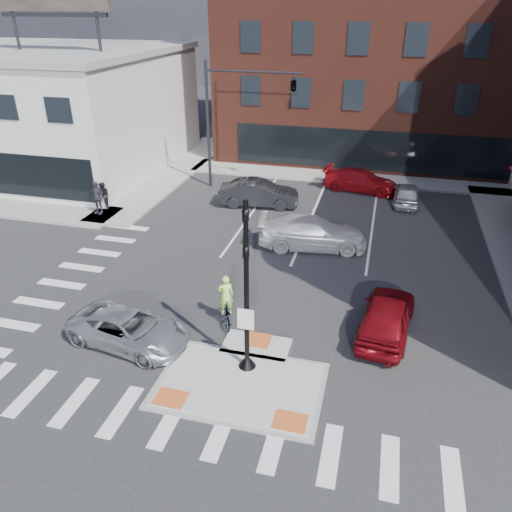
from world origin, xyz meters
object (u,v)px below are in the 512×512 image
(red_sedan, at_px, (387,316))
(cyclist, at_px, (226,308))
(silver_suv, at_px, (129,329))
(bg_car_dark, at_px, (259,193))
(pedestrian_b, at_px, (97,198))
(bg_car_silver, at_px, (406,193))
(bg_car_red, at_px, (361,181))
(pedestrian_a, at_px, (104,196))
(white_pickup, at_px, (313,233))

(red_sedan, bearing_deg, cyclist, 15.52)
(silver_suv, xyz_separation_m, red_sedan, (8.96, 3.03, 0.13))
(bg_car_dark, bearing_deg, pedestrian_b, 107.04)
(red_sedan, relative_size, bg_car_silver, 1.16)
(bg_car_silver, height_order, bg_car_red, bg_car_red)
(bg_car_red, distance_m, pedestrian_b, 16.57)
(bg_car_silver, xyz_separation_m, pedestrian_a, (-17.27, -5.90, 0.32))
(silver_suv, relative_size, red_sedan, 1.01)
(silver_suv, bearing_deg, cyclist, -45.22)
(bg_car_dark, relative_size, cyclist, 2.27)
(cyclist, bearing_deg, pedestrian_b, -62.77)
(bg_car_red, bearing_deg, bg_car_dark, 136.40)
(silver_suv, xyz_separation_m, pedestrian_a, (-7.50, 11.33, 0.35))
(bg_car_dark, relative_size, pedestrian_a, 2.90)
(pedestrian_b, bearing_deg, white_pickup, 3.69)
(white_pickup, xyz_separation_m, pedestrian_a, (-12.65, 1.66, 0.19))
(silver_suv, xyz_separation_m, bg_car_red, (6.89, 18.84, 0.07))
(cyclist, bearing_deg, silver_suv, 11.60)
(silver_suv, distance_m, pedestrian_b, 13.02)
(silver_suv, relative_size, white_pickup, 0.83)
(bg_car_red, xyz_separation_m, pedestrian_b, (-14.39, -8.21, 0.42))
(red_sedan, bearing_deg, bg_car_dark, -48.72)
(white_pickup, xyz_separation_m, pedestrian_b, (-12.65, 0.95, 0.34))
(silver_suv, height_order, cyclist, cyclist)
(red_sedan, xyz_separation_m, bg_car_dark, (-7.87, 11.54, 0.02))
(silver_suv, distance_m, red_sedan, 9.46)
(white_pickup, relative_size, pedestrian_a, 3.29)
(bg_car_dark, distance_m, cyclist, 12.58)
(pedestrian_b, bearing_deg, cyclist, -30.97)
(bg_car_red, bearing_deg, pedestrian_a, 127.53)
(pedestrian_b, bearing_deg, pedestrian_a, 98.01)
(red_sedan, distance_m, bg_car_red, 15.95)
(red_sedan, xyz_separation_m, cyclist, (-5.96, -0.89, -0.06))
(bg_car_silver, distance_m, bg_car_red, 3.30)
(bg_car_dark, distance_m, bg_car_red, 7.21)
(bg_car_red, height_order, pedestrian_b, pedestrian_b)
(silver_suv, bearing_deg, bg_car_dark, 5.12)
(silver_suv, distance_m, bg_car_silver, 19.81)
(white_pickup, distance_m, pedestrian_a, 12.76)
(pedestrian_b, bearing_deg, bg_car_red, 37.73)
(silver_suv, relative_size, cyclist, 2.15)
(bg_car_silver, bearing_deg, pedestrian_a, 18.97)
(silver_suv, distance_m, cyclist, 3.68)
(bg_car_silver, bearing_deg, bg_car_dark, 17.21)
(white_pickup, bearing_deg, cyclist, 154.93)
(cyclist, height_order, pedestrian_a, cyclist)
(bg_car_red, xyz_separation_m, pedestrian_a, (-14.39, -7.51, 0.27))
(red_sedan, xyz_separation_m, pedestrian_b, (-16.46, 7.60, 0.36))
(white_pickup, height_order, pedestrian_a, pedestrian_a)
(white_pickup, distance_m, bg_car_silver, 8.86)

